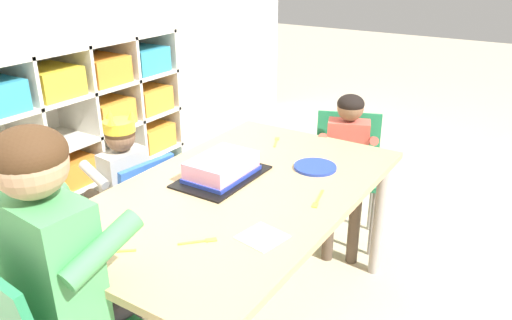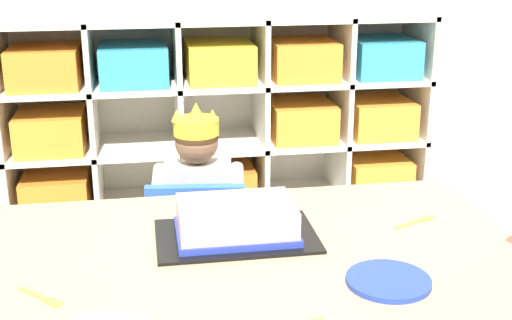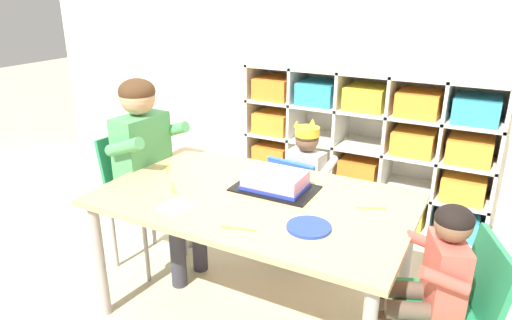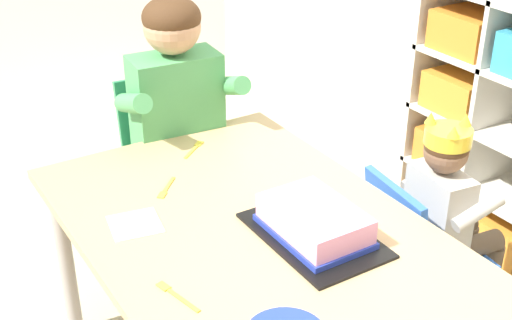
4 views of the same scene
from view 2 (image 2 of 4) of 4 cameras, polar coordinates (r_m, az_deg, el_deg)
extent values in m
cube|color=silver|center=(3.03, -3.34, 2.42)|extent=(1.68, 0.01, 1.03)
cube|color=silver|center=(2.89, -19.51, 0.61)|extent=(0.02, 0.36, 1.03)
cube|color=silver|center=(2.85, -12.94, 0.96)|extent=(0.02, 0.36, 1.03)
cube|color=silver|center=(2.85, -6.27, 1.31)|extent=(0.02, 0.36, 1.03)
cube|color=silver|center=(2.88, 0.33, 1.63)|extent=(0.02, 0.36, 1.03)
cube|color=silver|center=(2.95, 6.69, 1.93)|extent=(0.02, 0.36, 1.03)
cube|color=silver|center=(3.06, 12.68, 2.18)|extent=(0.02, 0.36, 1.03)
cube|color=silver|center=(3.04, -2.80, -7.62)|extent=(1.68, 0.36, 0.02)
cube|color=silver|center=(2.94, -2.87, -3.22)|extent=(1.68, 0.36, 0.02)
cube|color=silver|center=(2.86, -2.95, 1.47)|extent=(1.68, 0.36, 0.02)
cube|color=silver|center=(2.80, -3.04, 6.41)|extent=(1.68, 0.36, 0.02)
cube|color=silver|center=(2.76, -3.12, 11.53)|extent=(1.68, 0.36, 0.02)
cube|color=orange|center=(3.00, -15.58, -6.96)|extent=(0.26, 0.29, 0.15)
cube|color=orange|center=(2.98, -9.18, -6.67)|extent=(0.26, 0.29, 0.15)
cube|color=yellow|center=(3.04, 3.47, -5.87)|extent=(0.26, 0.29, 0.15)
cube|color=teal|center=(3.13, 9.43, -5.39)|extent=(0.26, 0.29, 0.15)
cube|color=orange|center=(2.90, -16.00, -2.45)|extent=(0.26, 0.29, 0.15)
cube|color=orange|center=(2.89, -2.86, -1.78)|extent=(0.26, 0.29, 0.15)
cube|color=orange|center=(3.04, 9.68, -1.05)|extent=(0.26, 0.29, 0.15)
cube|color=orange|center=(2.82, -16.44, 2.32)|extent=(0.26, 0.29, 0.15)
cube|color=orange|center=(2.87, 3.66, 3.31)|extent=(0.26, 0.29, 0.15)
cube|color=orange|center=(2.96, 9.94, 3.54)|extent=(0.26, 0.29, 0.15)
cube|color=orange|center=(2.77, -16.91, 7.32)|extent=(0.26, 0.29, 0.15)
cube|color=teal|center=(2.75, -9.98, 7.75)|extent=(0.26, 0.29, 0.15)
cube|color=yellow|center=(2.76, -3.02, 8.06)|extent=(0.26, 0.29, 0.15)
cube|color=orange|center=(2.82, 3.77, 8.25)|extent=(0.26, 0.29, 0.15)
cube|color=teal|center=(2.91, 10.21, 8.33)|extent=(0.26, 0.29, 0.15)
cube|color=tan|center=(1.59, -2.85, -8.69)|extent=(1.41, 0.85, 0.03)
cylinder|color=#9E9993|center=(2.20, 13.37, -10.34)|extent=(0.05, 0.05, 0.61)
cube|color=blue|center=(2.26, -4.66, -7.66)|extent=(0.35, 0.34, 0.03)
cube|color=blue|center=(2.06, -4.92, -5.58)|extent=(0.29, 0.10, 0.28)
cylinder|color=gray|center=(2.45, -1.47, -10.20)|extent=(0.02, 0.02, 0.34)
cylinder|color=gray|center=(2.46, -7.42, -10.24)|extent=(0.02, 0.02, 0.34)
cube|color=#B2ADA3|center=(2.20, -4.79, -3.94)|extent=(0.22, 0.14, 0.29)
sphere|color=brown|center=(2.13, -4.94, 1.46)|extent=(0.13, 0.13, 0.13)
ellipsoid|color=#472D19|center=(2.13, -4.96, 1.98)|extent=(0.14, 0.14, 0.10)
cylinder|color=yellow|center=(2.12, -4.98, 2.76)|extent=(0.14, 0.14, 0.05)
cone|color=yellow|center=(2.16, -4.95, 4.26)|extent=(0.04, 0.04, 0.04)
cone|color=yellow|center=(2.08, -3.58, 3.71)|extent=(0.04, 0.04, 0.04)
cone|color=yellow|center=(2.08, -6.50, 3.66)|extent=(0.04, 0.04, 0.04)
cylinder|color=brown|center=(2.35, -3.07, -5.59)|extent=(0.10, 0.22, 0.07)
cylinder|color=brown|center=(2.35, -6.16, -5.62)|extent=(0.10, 0.22, 0.07)
cylinder|color=brown|center=(2.53, -2.97, -8.98)|extent=(0.06, 0.06, 0.36)
cylinder|color=brown|center=(2.54, -5.85, -9.01)|extent=(0.06, 0.06, 0.36)
cylinder|color=#B2ADA3|center=(2.22, -1.57, -1.94)|extent=(0.07, 0.18, 0.10)
cylinder|color=#B2ADA3|center=(2.23, -8.01, -2.01)|extent=(0.07, 0.18, 0.10)
cube|color=black|center=(1.69, -1.63, -6.25)|extent=(0.38, 0.25, 0.01)
cube|color=#EF9EC6|center=(1.67, -1.65, -4.86)|extent=(0.28, 0.19, 0.08)
cube|color=#283DB2|center=(1.68, -1.64, -5.88)|extent=(0.29, 0.20, 0.02)
cylinder|color=#233DA3|center=(1.51, 10.80, -9.69)|extent=(0.18, 0.18, 0.01)
cube|color=yellow|center=(1.80, 12.40, -5.13)|extent=(0.09, 0.05, 0.00)
cube|color=yellow|center=(1.84, 13.84, -4.66)|extent=(0.04, 0.03, 0.00)
cube|color=yellow|center=(1.51, -17.78, -10.39)|extent=(0.07, 0.07, 0.00)
cube|color=yellow|center=(1.47, -16.21, -11.16)|extent=(0.04, 0.04, 0.00)
camera|label=1|loc=(1.34, -83.59, 9.07)|focal=35.06mm
camera|label=3|loc=(1.12, 98.51, 7.73)|focal=32.46mm
camera|label=4|loc=(1.57, 62.85, 21.00)|focal=49.07mm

